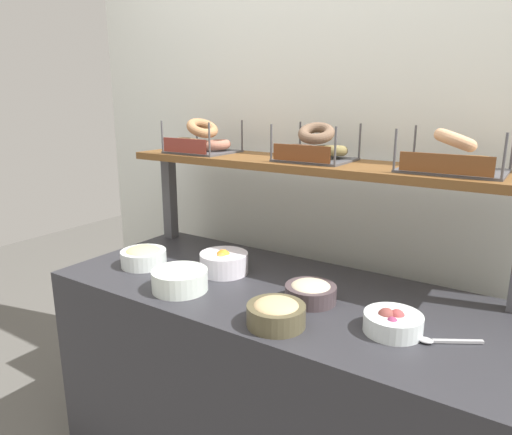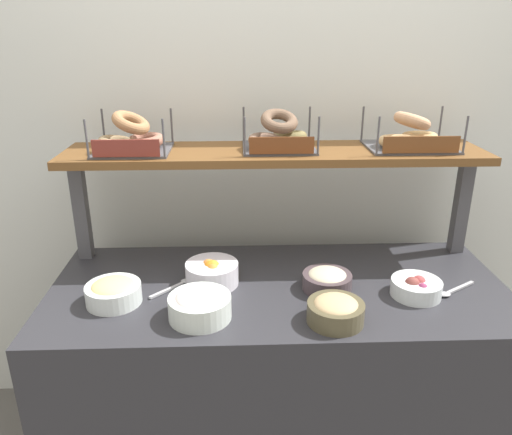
# 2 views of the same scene
# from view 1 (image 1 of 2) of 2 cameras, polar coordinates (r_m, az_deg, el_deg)

# --- Properties ---
(back_wall) EXTENTS (2.82, 0.06, 2.40)m
(back_wall) POSITION_cam_1_polar(r_m,az_deg,el_deg) (2.07, 10.12, 5.53)
(back_wall) COLOR silver
(back_wall) RESTS_ON ground_plane
(deli_counter) EXTENTS (1.62, 0.70, 0.85)m
(deli_counter) POSITION_cam_1_polar(r_m,az_deg,el_deg) (1.90, 1.92, -20.52)
(deli_counter) COLOR #2D2D33
(deli_counter) RESTS_ON ground_plane
(shelf_riser_left) EXTENTS (0.05, 0.05, 0.40)m
(shelf_riser_left) POSITION_cam_1_polar(r_m,az_deg,el_deg) (2.28, -10.58, 2.48)
(shelf_riser_left) COLOR #4C4C51
(shelf_riser_left) RESTS_ON deli_counter
(upper_shelf) EXTENTS (1.58, 0.32, 0.03)m
(upper_shelf) POSITION_cam_1_polar(r_m,az_deg,el_deg) (1.81, 6.65, 6.47)
(upper_shelf) COLOR brown
(upper_shelf) RESTS_ON shelf_riser_left
(bowl_hummus) EXTENTS (0.18, 0.18, 0.08)m
(bowl_hummus) POSITION_cam_1_polar(r_m,az_deg,el_deg) (1.42, 2.49, -11.63)
(bowl_hummus) COLOR brown
(bowl_hummus) RESTS_ON deli_counter
(bowl_beet_salad) EXTENTS (0.17, 0.17, 0.07)m
(bowl_beet_salad) POSITION_cam_1_polar(r_m,az_deg,el_deg) (1.44, 16.47, -12.27)
(bowl_beet_salad) COLOR white
(bowl_beet_salad) RESTS_ON deli_counter
(bowl_cream_cheese) EXTENTS (0.20, 0.20, 0.10)m
(bowl_cream_cheese) POSITION_cam_1_polar(r_m,az_deg,el_deg) (1.68, -9.37, -7.31)
(bowl_cream_cheese) COLOR white
(bowl_cream_cheese) RESTS_ON deli_counter
(bowl_tuna_salad) EXTENTS (0.17, 0.17, 0.07)m
(bowl_tuna_salad) POSITION_cam_1_polar(r_m,az_deg,el_deg) (1.58, 6.74, -9.04)
(bowl_tuna_salad) COLOR #4A3D41
(bowl_tuna_salad) RESTS_ON deli_counter
(bowl_fruit_salad) EXTENTS (0.19, 0.19, 0.09)m
(bowl_fruit_salad) POSITION_cam_1_polar(r_m,az_deg,el_deg) (1.82, -3.98, -5.48)
(bowl_fruit_salad) COLOR white
(bowl_fruit_salad) RESTS_ON deli_counter
(bowl_egg_salad) EXTENTS (0.18, 0.18, 0.08)m
(bowl_egg_salad) POSITION_cam_1_polar(r_m,az_deg,el_deg) (1.95, -13.67, -4.64)
(bowl_egg_salad) COLOR white
(bowl_egg_salad) RESTS_ON deli_counter
(serving_spoon_near_plate) EXTENTS (0.16, 0.10, 0.01)m
(serving_spoon_near_plate) POSITION_cam_1_polar(r_m,az_deg,el_deg) (1.43, 21.70, -13.91)
(serving_spoon_near_plate) COLOR #B7B7BC
(serving_spoon_near_plate) RESTS_ON deli_counter
(serving_spoon_by_edge) EXTENTS (0.14, 0.13, 0.01)m
(serving_spoon_by_edge) POSITION_cam_1_polar(r_m,az_deg,el_deg) (1.89, -7.23, -5.99)
(serving_spoon_by_edge) COLOR #B7B7BC
(serving_spoon_by_edge) RESTS_ON deli_counter
(bagel_basket_everything) EXTENTS (0.27, 0.26, 0.15)m
(bagel_basket_everything) POSITION_cam_1_polar(r_m,az_deg,el_deg) (2.08, -6.67, 9.29)
(bagel_basket_everything) COLOR #4C4C51
(bagel_basket_everything) RESTS_ON upper_shelf
(bagel_basket_poppy) EXTENTS (0.28, 0.26, 0.15)m
(bagel_basket_poppy) POSITION_cam_1_polar(r_m,az_deg,el_deg) (1.81, 7.29, 8.49)
(bagel_basket_poppy) COLOR #4C4C51
(bagel_basket_poppy) RESTS_ON upper_shelf
(bagel_basket_plain) EXTENTS (0.32, 0.26, 0.15)m
(bagel_basket_plain) POSITION_cam_1_polar(r_m,az_deg,el_deg) (1.64, 23.03, 6.75)
(bagel_basket_plain) COLOR #4C4C51
(bagel_basket_plain) RESTS_ON upper_shelf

